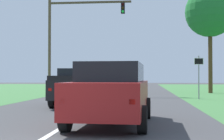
{
  "coord_description": "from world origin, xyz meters",
  "views": [
    {
      "loc": [
        2.35,
        -5.56,
        1.44
      ],
      "look_at": [
        0.19,
        16.31,
        1.87
      ],
      "focal_mm": 53.84,
      "sensor_mm": 36.0,
      "label": 1
    }
  ],
  "objects_px": {
    "red_suv_near": "(112,92)",
    "traffic_light": "(69,30)",
    "keep_moving_sign": "(199,72)",
    "oak_tree_right": "(210,12)",
    "pickup_truck_lead": "(80,86)"
  },
  "relations": [
    {
      "from": "traffic_light",
      "to": "keep_moving_sign",
      "type": "bearing_deg",
      "value": -32.26
    },
    {
      "from": "keep_moving_sign",
      "to": "oak_tree_right",
      "type": "relative_size",
      "value": 0.3
    },
    {
      "from": "pickup_truck_lead",
      "to": "keep_moving_sign",
      "type": "distance_m",
      "value": 8.44
    },
    {
      "from": "pickup_truck_lead",
      "to": "oak_tree_right",
      "type": "relative_size",
      "value": 0.6
    },
    {
      "from": "red_suv_near",
      "to": "traffic_light",
      "type": "distance_m",
      "value": 19.22
    },
    {
      "from": "traffic_light",
      "to": "oak_tree_right",
      "type": "distance_m",
      "value": 12.42
    },
    {
      "from": "red_suv_near",
      "to": "keep_moving_sign",
      "type": "distance_m",
      "value": 12.52
    },
    {
      "from": "pickup_truck_lead",
      "to": "keep_moving_sign",
      "type": "height_order",
      "value": "keep_moving_sign"
    },
    {
      "from": "pickup_truck_lead",
      "to": "traffic_light",
      "type": "distance_m",
      "value": 12.58
    },
    {
      "from": "red_suv_near",
      "to": "pickup_truck_lead",
      "type": "height_order",
      "value": "red_suv_near"
    },
    {
      "from": "pickup_truck_lead",
      "to": "oak_tree_right",
      "type": "distance_m",
      "value": 17.26
    },
    {
      "from": "keep_moving_sign",
      "to": "oak_tree_right",
      "type": "bearing_deg",
      "value": 74.53
    },
    {
      "from": "oak_tree_right",
      "to": "pickup_truck_lead",
      "type": "bearing_deg",
      "value": -123.76
    },
    {
      "from": "red_suv_near",
      "to": "keep_moving_sign",
      "type": "bearing_deg",
      "value": 69.29
    },
    {
      "from": "traffic_light",
      "to": "keep_moving_sign",
      "type": "height_order",
      "value": "traffic_light"
    }
  ]
}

